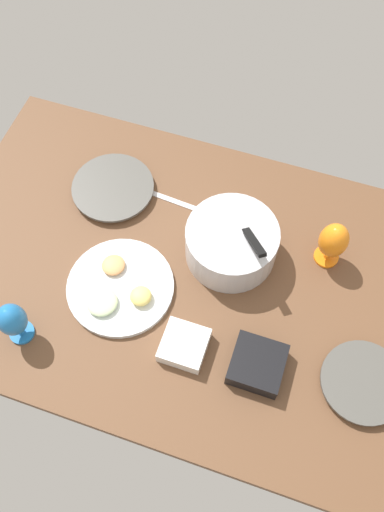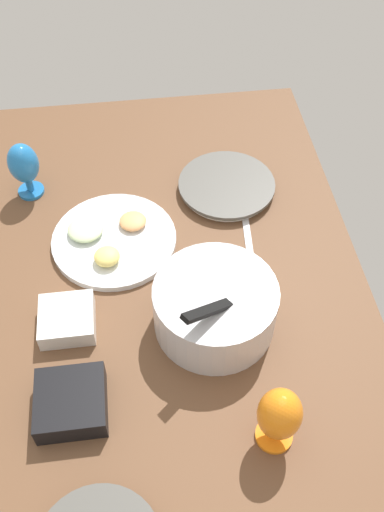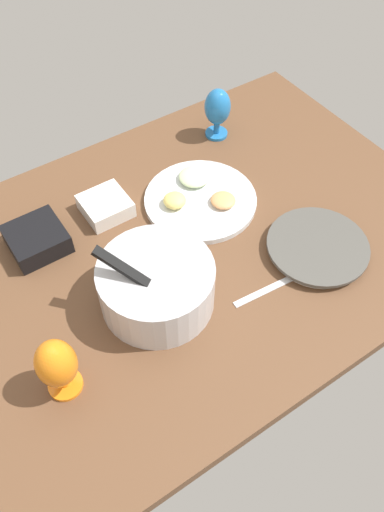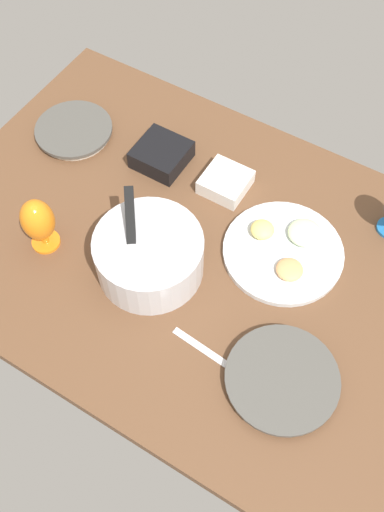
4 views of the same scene
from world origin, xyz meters
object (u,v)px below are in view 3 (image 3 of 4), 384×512
Objects in this scene: fruit_platter at (199,198)px; dinner_plate_left at (317,247)px; hurricane_glass_orange at (57,365)px; mixing_bowl at (156,284)px; square_bowl_white at (105,205)px; square_bowl_black at (37,238)px; hurricane_glass_blue at (217,109)px.

dinner_plate_left is at bearing 115.53° from fruit_platter.
dinner_plate_left is at bearing 178.34° from hurricane_glass_orange.
mixing_bowl is 0.87× the size of fruit_platter.
square_bowl_white is (-32.94, -42.67, -7.54)cm from hurricane_glass_orange.
square_bowl_black reaches higher than square_bowl_white.
hurricane_glass_orange is (73.77, -2.13, 8.87)cm from dinner_plate_left.
mixing_bowl is at bearing 83.99° from square_bowl_white.
square_bowl_black reaches higher than dinner_plate_left.
fruit_platter is at bearing -64.47° from dinner_plate_left.
fruit_platter reaches higher than square_bowl_white.
square_bowl_black is (62.31, -43.69, 1.89)cm from dinner_plate_left.
mixing_bowl is at bearing 118.12° from square_bowl_black.
dinner_plate_left is 56.79cm from hurricane_glass_blue.
dinner_plate_left is 76.13cm from square_bowl_black.
hurricane_glass_orange is 1.39× the size of square_bowl_white.
mixing_bowl reaches higher than hurricane_glass_blue.
hurricane_glass_blue is (-50.59, -45.49, 3.18)cm from mixing_bowl.
hurricane_glass_blue is at bearing -169.98° from square_bowl_black.
square_bowl_white is at bearing -47.65° from dinner_plate_left.
fruit_platter is 66.33cm from hurricane_glass_orange.
hurricane_glass_orange reaches higher than square_bowl_white.
mixing_bowl is at bearing 41.96° from hurricane_glass_blue.
dinner_plate_left is 1.87× the size of square_bowl_black.
dinner_plate_left is 74.34cm from hurricane_glass_orange.
fruit_platter is 1.94× the size of hurricane_glass_blue.
hurricane_glass_orange is at bearing -1.66° from dinner_plate_left.
mixing_bowl is 37.14cm from fruit_platter.
fruit_platter is 27.39cm from square_bowl_white.
dinner_plate_left is 37.03cm from fruit_platter.
hurricane_glass_orange reaches higher than square_bowl_black.
fruit_platter reaches higher than dinner_plate_left.
hurricane_glass_blue is 69.84cm from square_bowl_black.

